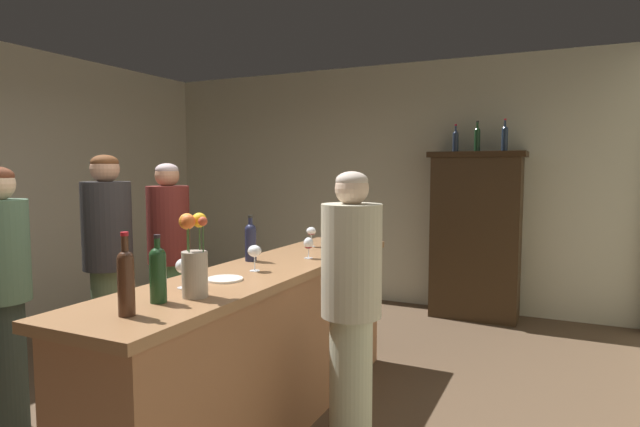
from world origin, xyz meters
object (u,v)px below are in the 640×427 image
(bartender, at_px, (351,304))
(cheese_plate, at_px, (225,279))
(wine_glass_mid, at_px, (311,232))
(patron_near_entrance, at_px, (2,287))
(patron_redhead, at_px, (108,259))
(wine_bottle_merlot, at_px, (126,279))
(wine_glass_spare, at_px, (308,244))
(wine_bottle_rose, at_px, (251,240))
(wine_glass_front, at_px, (255,252))
(patron_tall, at_px, (169,253))
(flower_arrangement, at_px, (194,260))
(display_cabinet, at_px, (476,232))
(bar_counter, at_px, (265,346))
(display_bottle_left, at_px, (456,140))
(wine_glass_rear, at_px, (183,267))
(display_bottle_center, at_px, (505,137))
(display_bottle_midleft, at_px, (477,138))
(wine_bottle_chardonnay, at_px, (158,272))

(bartender, bearing_deg, cheese_plate, 26.94)
(wine_glass_mid, height_order, patron_near_entrance, patron_near_entrance)
(patron_redhead, bearing_deg, wine_bottle_merlot, -30.21)
(wine_glass_spare, relative_size, bartender, 0.09)
(wine_bottle_rose, bearing_deg, wine_glass_front, -53.22)
(patron_tall, relative_size, bartender, 1.04)
(flower_arrangement, bearing_deg, wine_glass_front, 96.94)
(wine_glass_front, bearing_deg, display_cabinet, 75.84)
(wine_bottle_merlot, height_order, bartender, bartender)
(patron_tall, bearing_deg, bar_counter, -15.57)
(wine_glass_mid, distance_m, bartender, 1.29)
(display_bottle_left, distance_m, bartender, 3.32)
(patron_near_entrance, distance_m, patron_redhead, 0.80)
(wine_glass_rear, relative_size, patron_tall, 0.09)
(display_bottle_center, xyz_separation_m, patron_near_entrance, (-2.42, -3.77, -1.03))
(display_cabinet, distance_m, cheese_plate, 3.51)
(flower_arrangement, height_order, display_bottle_left, display_bottle_left)
(wine_glass_front, bearing_deg, wine_glass_spare, 79.86)
(display_bottle_midleft, xyz_separation_m, patron_tall, (-2.08, -2.40, -1.02))
(bartender, bearing_deg, patron_redhead, -1.12)
(wine_bottle_chardonnay, bearing_deg, wine_glass_front, 89.79)
(display_bottle_center, bearing_deg, wine_bottle_chardonnay, -105.07)
(cheese_plate, relative_size, bartender, 0.12)
(bar_counter, bearing_deg, wine_bottle_chardonnay, -89.37)
(wine_glass_rear, xyz_separation_m, patron_tall, (-1.22, 1.26, -0.20))
(wine_glass_front, distance_m, flower_arrangement, 0.65)
(display_cabinet, xyz_separation_m, display_bottle_midleft, (-0.01, -0.00, 1.00))
(wine_glass_mid, height_order, display_bottle_left, display_bottle_left)
(wine_bottle_merlot, xyz_separation_m, wine_glass_spare, (0.06, 1.54, -0.06))
(wine_glass_spare, height_order, patron_tall, patron_tall)
(wine_bottle_chardonnay, relative_size, wine_glass_spare, 2.16)
(wine_glass_rear, bearing_deg, display_cabinet, 76.53)
(wine_bottle_merlot, relative_size, display_bottle_midleft, 1.08)
(wine_glass_rear, xyz_separation_m, display_bottle_center, (1.14, 3.66, 0.82))
(display_cabinet, bearing_deg, cheese_plate, -103.19)
(patron_near_entrance, bearing_deg, wine_glass_rear, -20.99)
(wine_glass_mid, distance_m, patron_near_entrance, 2.07)
(wine_bottle_chardonnay, xyz_separation_m, flower_arrangement, (0.08, 0.15, 0.04))
(wine_bottle_rose, relative_size, bartender, 0.19)
(flower_arrangement, bearing_deg, wine_bottle_chardonnay, -118.10)
(display_bottle_midleft, distance_m, patron_redhead, 3.80)
(cheese_plate, bearing_deg, patron_tall, 141.81)
(wine_glass_mid, relative_size, patron_tall, 0.09)
(display_bottle_center, bearing_deg, patron_redhead, -129.29)
(display_cabinet, relative_size, display_bottle_center, 5.32)
(patron_near_entrance, distance_m, bartender, 2.09)
(wine_glass_spare, height_order, cheese_plate, wine_glass_spare)
(display_bottle_midleft, bearing_deg, wine_bottle_rose, -109.01)
(wine_bottle_merlot, relative_size, wine_glass_mid, 2.27)
(wine_glass_front, height_order, flower_arrangement, flower_arrangement)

